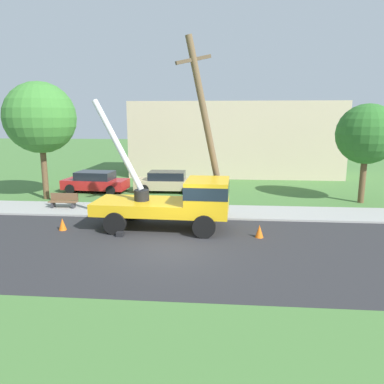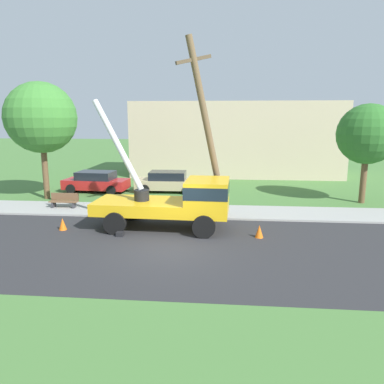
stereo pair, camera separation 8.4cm
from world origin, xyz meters
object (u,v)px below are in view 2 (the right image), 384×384
Objects in this scene: parked_sedan_red at (96,182)px; utility_truck at (179,199)px; roadside_tree_near at (368,134)px; traffic_cone_ahead at (259,231)px; parked_sedan_tan at (168,182)px; traffic_cone_behind at (63,224)px; roadside_tree_far at (41,118)px; traffic_cone_curbside at (208,215)px; park_bench at (64,201)px; leaning_utility_pole at (208,129)px.

utility_truck is at bearing -49.82° from parked_sedan_red.
roadside_tree_near is (10.38, 6.24, 2.71)m from utility_truck.
traffic_cone_ahead is 0.13× the size of parked_sedan_tan.
traffic_cone_ahead and traffic_cone_behind have the same top height.
utility_truck is 5.52m from traffic_cone_behind.
utility_truck is 3.90m from traffic_cone_ahead.
parked_sedan_red is at bearing 99.63° from traffic_cone_behind.
traffic_cone_curbside is at bearing -21.76° from roadside_tree_far.
park_bench is (-0.11, -4.99, -0.25)m from parked_sedan_red.
park_bench is (-6.96, 3.12, -0.95)m from utility_truck.
roadside_tree_near is (17.23, -1.87, 3.40)m from parked_sedan_red.
traffic_cone_ahead is 11.01m from parked_sedan_tan.
traffic_cone_ahead is at bearing -15.67° from utility_truck.
roadside_tree_near is at bearing -10.60° from parked_sedan_tan.
roadside_tree_near reaches higher than traffic_cone_curbside.
roadside_tree_far is at bearing 121.33° from traffic_cone_behind.
utility_truck is 3.70m from leaning_utility_pole.
traffic_cone_ahead is at bearing -41.14° from parked_sedan_red.
park_bench is at bearing -48.34° from roadside_tree_far.
leaning_utility_pole is at bearing 19.05° from traffic_cone_behind.
utility_truck is 1.49× the size of parked_sedan_red.
leaning_utility_pole is 1.22× the size of roadside_tree_far.
traffic_cone_behind is at bearing -160.95° from leaning_utility_pole.
leaning_utility_pole is 8.14m from traffic_cone_behind.
traffic_cone_ahead is (2.39, -2.57, -4.25)m from leaning_utility_pole.
traffic_cone_curbside is (6.62, 2.19, 0.00)m from traffic_cone_behind.
park_bench is at bearing -169.80° from roadside_tree_near.
roadside_tree_near is (15.74, 6.94, 3.84)m from traffic_cone_behind.
traffic_cone_curbside is 0.09× the size of roadside_tree_near.
parked_sedan_red is (-8.05, 6.55, -3.82)m from leaning_utility_pole.
parked_sedan_red is at bearing -175.16° from parked_sedan_tan.
parked_sedan_tan is (4.97, 0.42, 0.00)m from parked_sedan_red.
park_bench is (-1.61, 3.82, 0.18)m from traffic_cone_behind.
traffic_cone_curbside is 0.08× the size of roadside_tree_far.
parked_sedan_tan is at bearing 102.42° from utility_truck.
traffic_cone_ahead is 13.88m from parked_sedan_red.
traffic_cone_behind is at bearing -110.63° from parked_sedan_tan.
traffic_cone_behind is 0.12× the size of parked_sedan_red.
leaning_utility_pole is 8.53m from parked_sedan_tan.
traffic_cone_behind is 6.98m from traffic_cone_curbside.
roadside_tree_far reaches higher than roadside_tree_near.
parked_sedan_tan is 9.02m from roadside_tree_far.
traffic_cone_ahead is at bearing -133.11° from roadside_tree_near.
leaning_utility_pole is 5.52× the size of park_bench.
traffic_cone_ahead and traffic_cone_curbside have the same top height.
roadside_tree_near reaches higher than traffic_cone_ahead.
roadside_tree_near is (17.34, 3.12, 3.65)m from park_bench.
park_bench is 0.22× the size of roadside_tree_far.
traffic_cone_curbside is at bearing -65.94° from parked_sedan_tan.
utility_truck is 7.69m from park_bench.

